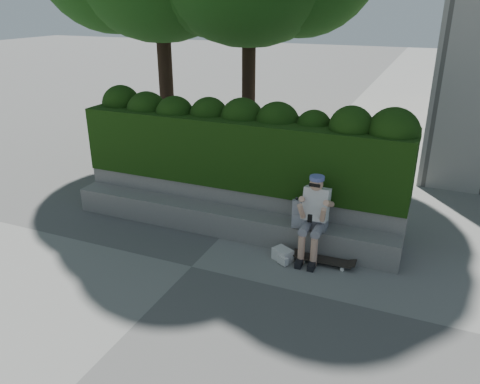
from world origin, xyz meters
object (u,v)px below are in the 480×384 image
at_px(backpack_ground, 283,255).
at_px(skateboard, 324,260).
at_px(person, 315,214).
at_px(backpack_plaid, 301,214).

bearing_deg(backpack_ground, skateboard, 39.48).
distance_m(person, backpack_ground, 0.83).
height_order(person, backpack_plaid, person).
bearing_deg(backpack_ground, person, 66.82).
xyz_separation_m(person, backpack_plaid, (-0.23, 0.08, -0.08)).
xyz_separation_m(person, backpack_ground, (-0.40, -0.32, -0.65)).
height_order(skateboard, backpack_ground, backpack_ground).
bearing_deg(person, backpack_plaid, 160.69).
bearing_deg(person, skateboard, -38.81).
bearing_deg(skateboard, backpack_plaid, 147.92).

